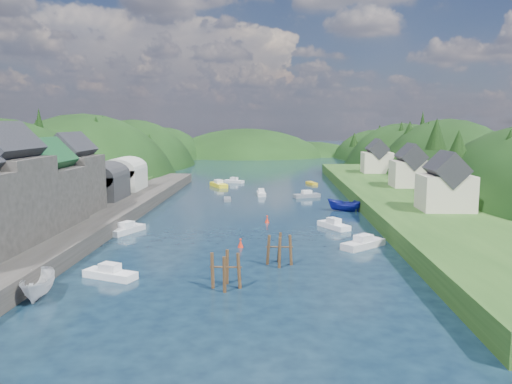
{
  "coord_description": "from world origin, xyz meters",
  "views": [
    {
      "loc": [
        2.94,
        -48.62,
        14.78
      ],
      "look_at": [
        0.0,
        28.0,
        4.0
      ],
      "focal_mm": 35.0,
      "sensor_mm": 36.0,
      "label": 1
    }
  ],
  "objects_px": {
    "channel_buoy_near": "(241,243)",
    "channel_buoy_far": "(267,219)",
    "piling_cluster_near": "(226,274)",
    "piling_cluster_far": "(279,252)"
  },
  "relations": [
    {
      "from": "piling_cluster_near",
      "to": "channel_buoy_near",
      "type": "bearing_deg",
      "value": 88.85
    },
    {
      "from": "piling_cluster_near",
      "to": "channel_buoy_near",
      "type": "height_order",
      "value": "piling_cluster_near"
    },
    {
      "from": "channel_buoy_far",
      "to": "channel_buoy_near",
      "type": "bearing_deg",
      "value": -101.21
    },
    {
      "from": "channel_buoy_near",
      "to": "channel_buoy_far",
      "type": "distance_m",
      "value": 15.09
    },
    {
      "from": "piling_cluster_far",
      "to": "channel_buoy_near",
      "type": "xyz_separation_m",
      "value": [
        -4.56,
        7.08,
        -0.83
      ]
    },
    {
      "from": "piling_cluster_near",
      "to": "piling_cluster_far",
      "type": "bearing_deg",
      "value": 57.51
    },
    {
      "from": "piling_cluster_near",
      "to": "channel_buoy_far",
      "type": "xyz_separation_m",
      "value": [
        3.23,
        29.51,
        -0.87
      ]
    },
    {
      "from": "piling_cluster_near",
      "to": "piling_cluster_far",
      "type": "distance_m",
      "value": 9.04
    },
    {
      "from": "channel_buoy_near",
      "to": "channel_buoy_far",
      "type": "relative_size",
      "value": 1.0
    },
    {
      "from": "piling_cluster_far",
      "to": "channel_buoy_far",
      "type": "relative_size",
      "value": 3.43
    }
  ]
}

